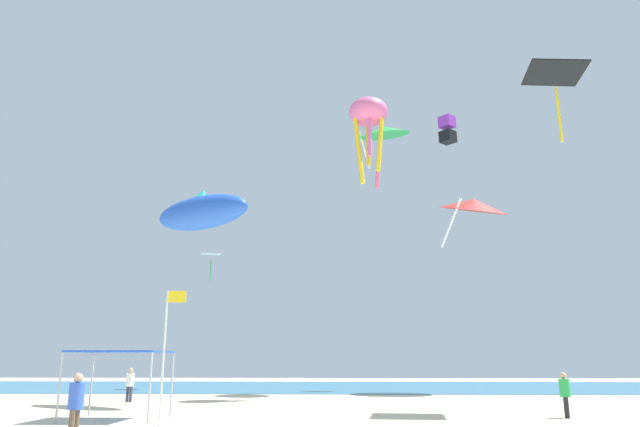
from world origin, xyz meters
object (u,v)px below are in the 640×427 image
(kite_box_purple, at_px, (447,130))
(kite_delta_green, at_px, (384,131))
(person_near_tent, at_px, (76,401))
(kite_octopus_pink, at_px, (368,116))
(banner_flag, at_px, (166,347))
(kite_diamond_white, at_px, (211,255))
(person_leftmost, at_px, (130,382))
(person_central, at_px, (565,391))
(kite_inflatable_blue, at_px, (202,212))
(kite_delta_red, at_px, (473,205))
(kite_diamond_black, at_px, (555,77))
(canopy_tent, at_px, (121,354))

(kite_box_purple, bearing_deg, kite_delta_green, 88.07)
(person_near_tent, relative_size, kite_delta_green, 0.34)
(person_near_tent, relative_size, kite_octopus_pink, 0.29)
(banner_flag, bearing_deg, kite_diamond_white, 100.67)
(person_leftmost, relative_size, person_central, 1.04)
(person_leftmost, xyz_separation_m, kite_inflatable_blue, (3.72, -1.65, 8.62))
(kite_delta_green, height_order, kite_diamond_white, kite_delta_green)
(person_central, xyz_separation_m, kite_diamond_white, (-18.86, 22.43, 9.32))
(person_central, xyz_separation_m, kite_delta_green, (-5.17, 16.80, 17.49))
(person_leftmost, relative_size, kite_delta_red, 0.26)
(kite_diamond_black, bearing_deg, kite_inflatable_blue, -92.40)
(person_near_tent, height_order, kite_delta_red, kite_delta_red)
(canopy_tent, height_order, person_central, canopy_tent)
(kite_diamond_black, relative_size, kite_inflatable_blue, 0.60)
(person_near_tent, bearing_deg, kite_diamond_black, 117.77)
(canopy_tent, relative_size, kite_delta_green, 0.64)
(kite_diamond_white, bearing_deg, banner_flag, -93.17)
(kite_inflatable_blue, distance_m, kite_delta_green, 17.40)
(banner_flag, distance_m, kite_box_purple, 35.92)
(person_central, relative_size, kite_diamond_black, 0.43)
(canopy_tent, xyz_separation_m, person_leftmost, (-2.86, 9.06, -1.29))
(canopy_tent, bearing_deg, banner_flag, -54.57)
(canopy_tent, relative_size, banner_flag, 0.78)
(kite_inflatable_blue, distance_m, kite_diamond_white, 16.66)
(canopy_tent, height_order, person_leftmost, canopy_tent)
(kite_diamond_black, relative_size, kite_box_purple, 1.65)
(kite_box_purple, distance_m, kite_delta_green, 8.12)
(canopy_tent, relative_size, kite_diamond_white, 1.43)
(banner_flag, xyz_separation_m, kite_inflatable_blue, (-2.04, 11.48, 7.16))
(kite_delta_red, distance_m, kite_diamond_white, 20.77)
(canopy_tent, height_order, kite_box_purple, kite_box_purple)
(person_near_tent, bearing_deg, kite_octopus_pink, 151.89)
(kite_delta_green, relative_size, kite_diamond_white, 2.24)
(banner_flag, height_order, kite_box_purple, kite_box_purple)
(canopy_tent, xyz_separation_m, kite_octopus_pink, (9.99, 13.30, 15.22))
(kite_diamond_black, distance_m, kite_inflatable_blue, 19.18)
(kite_inflatable_blue, bearing_deg, banner_flag, 130.38)
(person_central, relative_size, kite_diamond_white, 0.73)
(person_leftmost, xyz_separation_m, kite_diamond_white, (0.52, 14.68, 9.28))
(banner_flag, height_order, kite_octopus_pink, kite_octopus_pink)
(person_near_tent, bearing_deg, kite_diamond_white, -176.28)
(canopy_tent, height_order, kite_octopus_pink, kite_octopus_pink)
(person_leftmost, bearing_deg, kite_box_purple, 73.94)
(banner_flag, relative_size, kite_inflatable_blue, 0.66)
(canopy_tent, relative_size, kite_inflatable_blue, 0.51)
(person_leftmost, relative_size, kite_box_purple, 0.74)
(canopy_tent, bearing_deg, kite_box_purple, 54.02)
(person_near_tent, distance_m, kite_delta_red, 31.58)
(person_central, height_order, kite_delta_red, kite_delta_red)
(person_central, bearing_deg, person_leftmost, 81.32)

